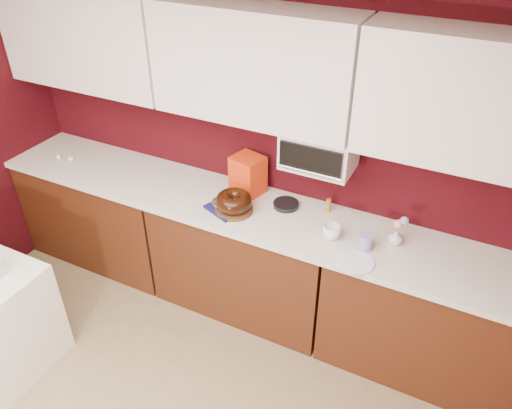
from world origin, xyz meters
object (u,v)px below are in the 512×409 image
object	(u,v)px
pandoro_box	(248,175)
flower_vase	(396,236)
bundt_cake	(234,201)
foil_ham_nest	(225,203)
blue_jar	(366,242)
toaster_oven	(320,149)
coffee_mug	(332,231)

from	to	relation	value
pandoro_box	flower_vase	world-z (taller)	pandoro_box
bundt_cake	foil_ham_nest	distance (m)	0.07
blue_jar	bundt_cake	bearing A→B (deg)	-179.65
bundt_cake	foil_ham_nest	bearing A→B (deg)	-172.47
flower_vase	foil_ham_nest	bearing A→B (deg)	-172.61
blue_jar	pandoro_box	bearing A→B (deg)	164.79
foil_ham_nest	flower_vase	xyz separation A→B (m)	(1.13, 0.15, 0.00)
toaster_oven	blue_jar	bearing A→B (deg)	-29.67
bundt_cake	flower_vase	xyz separation A→B (m)	(1.07, 0.14, -0.02)
toaster_oven	blue_jar	distance (m)	0.64
toaster_oven	pandoro_box	world-z (taller)	toaster_oven
foil_ham_nest	flower_vase	bearing A→B (deg)	7.39
toaster_oven	coffee_mug	xyz separation A→B (m)	(0.20, -0.23, -0.42)
toaster_oven	coffee_mug	bearing A→B (deg)	-49.06
foil_ham_nest	coffee_mug	distance (m)	0.75
coffee_mug	blue_jar	size ratio (longest dim) A/B	1.07
foil_ham_nest	flower_vase	distance (m)	1.14
toaster_oven	blue_jar	world-z (taller)	toaster_oven
blue_jar	flower_vase	distance (m)	0.20
foil_ham_nest	blue_jar	world-z (taller)	blue_jar
toaster_oven	blue_jar	size ratio (longest dim) A/B	4.34
pandoro_box	coffee_mug	bearing A→B (deg)	-4.38
bundt_cake	coffee_mug	world-z (taller)	bundt_cake
foil_ham_nest	pandoro_box	size ratio (longest dim) A/B	0.68
bundt_cake	pandoro_box	world-z (taller)	pandoro_box
bundt_cake	pandoro_box	size ratio (longest dim) A/B	0.88
bundt_cake	foil_ham_nest	size ratio (longest dim) A/B	1.29
pandoro_box	toaster_oven	bearing A→B (deg)	12.78
blue_jar	flower_vase	xyz separation A→B (m)	(0.15, 0.13, 0.00)
toaster_oven	bundt_cake	size ratio (longest dim) A/B	1.81
bundt_cake	foil_ham_nest	world-z (taller)	bundt_cake
foil_ham_nest	coffee_mug	xyz separation A→B (m)	(0.75, 0.02, 0.00)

